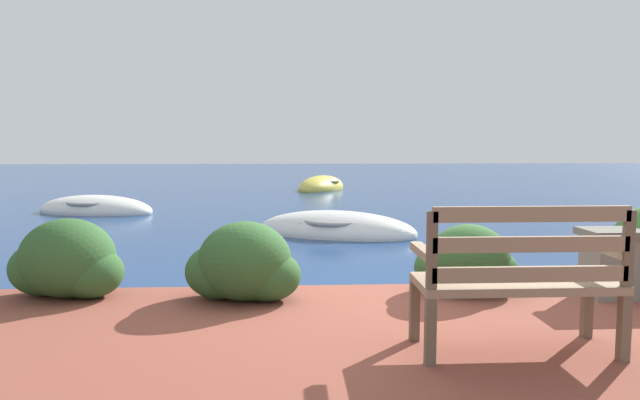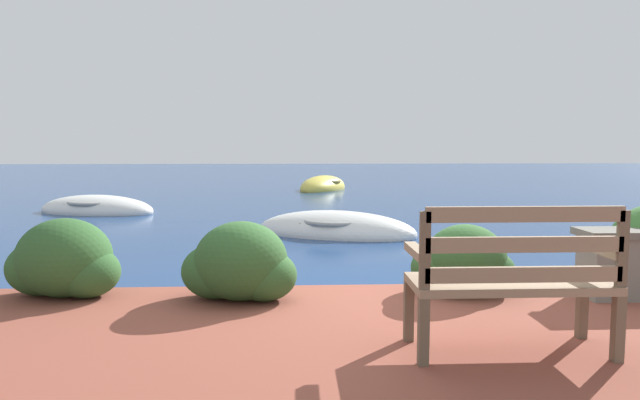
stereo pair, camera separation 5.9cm
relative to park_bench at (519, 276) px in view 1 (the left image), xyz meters
name	(u,v)px [view 1 (the left image)]	position (x,y,z in m)	size (l,w,h in m)	color
ground_plane	(371,308)	(-0.64, 1.76, -0.70)	(80.00, 80.00, 0.00)	navy
park_bench	(519,276)	(0.00, 0.00, 0.00)	(1.23, 0.48, 0.93)	brown
hedge_clump_far_left	(67,263)	(-3.26, 1.49, -0.19)	(0.98, 0.70, 0.66)	#2D5628
hedge_clump_left	(243,266)	(-1.77, 1.31, -0.20)	(0.96, 0.69, 0.65)	#2D5628
hedge_clump_centre	(467,263)	(0.14, 1.43, -0.22)	(0.88, 0.63, 0.60)	#2D5628
rowboat_nearest	(336,231)	(-0.62, 6.05, -0.64)	(2.98, 2.13, 0.70)	silver
rowboat_mid	(96,210)	(-5.66, 9.37, -0.64)	(2.92, 1.92, 0.69)	silver
rowboat_far	(322,188)	(-0.33, 15.59, -0.63)	(2.22, 2.92, 0.83)	#DBC64C
mooring_buoy	(247,253)	(-1.95, 4.05, -0.62)	(0.52, 0.52, 0.47)	orange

